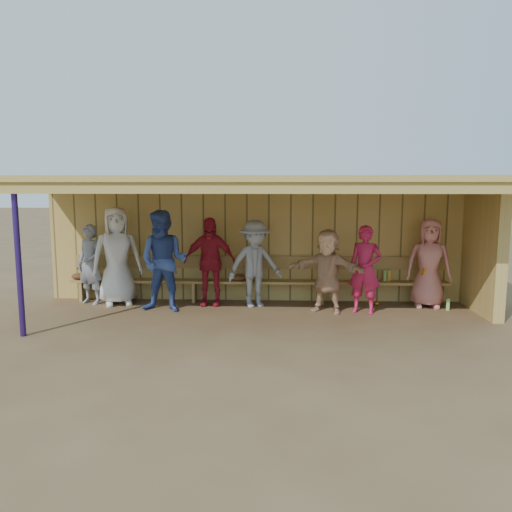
# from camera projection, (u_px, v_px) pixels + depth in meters

# --- Properties ---
(ground) EXTENTS (90.00, 90.00, 0.00)m
(ground) POSITION_uv_depth(u_px,v_px,m) (255.00, 316.00, 9.09)
(ground) COLOR brown
(ground) RESTS_ON ground
(player_a) EXTENTS (0.68, 0.57, 1.60)m
(player_a) POSITION_uv_depth(u_px,v_px,m) (90.00, 264.00, 9.92)
(player_a) COLOR gray
(player_a) RESTS_ON ground
(player_b) EXTENTS (1.12, 0.93, 1.95)m
(player_b) POSITION_uv_depth(u_px,v_px,m) (117.00, 256.00, 9.84)
(player_b) COLOR silver
(player_b) RESTS_ON ground
(player_c) EXTENTS (1.02, 0.85, 1.91)m
(player_c) POSITION_uv_depth(u_px,v_px,m) (164.00, 261.00, 9.31)
(player_c) COLOR #38509B
(player_c) RESTS_ON ground
(player_d) EXTENTS (1.03, 0.44, 1.74)m
(player_d) POSITION_uv_depth(u_px,v_px,m) (209.00, 261.00, 9.81)
(player_d) COLOR #B21C2C
(player_d) RESTS_ON ground
(player_e) EXTENTS (1.25, 1.01, 1.69)m
(player_e) POSITION_uv_depth(u_px,v_px,m) (255.00, 264.00, 9.68)
(player_e) COLOR gray
(player_e) RESTS_ON ground
(player_f) EXTENTS (1.52, 0.95, 1.56)m
(player_f) POSITION_uv_depth(u_px,v_px,m) (327.00, 271.00, 9.26)
(player_f) COLOR #DCA77C
(player_f) RESTS_ON ground
(player_g) EXTENTS (0.70, 0.58, 1.64)m
(player_g) POSITION_uv_depth(u_px,v_px,m) (365.00, 269.00, 9.19)
(player_g) COLOR #C11E48
(player_g) RESTS_ON ground
(player_h) EXTENTS (0.92, 0.67, 1.73)m
(player_h) POSITION_uv_depth(u_px,v_px,m) (429.00, 263.00, 9.63)
(player_h) COLOR tan
(player_h) RESTS_ON ground
(dugout_structure) EXTENTS (8.80, 3.20, 2.50)m
(dugout_structure) POSITION_uv_depth(u_px,v_px,m) (277.00, 220.00, 9.52)
(dugout_structure) COLOR tan
(dugout_structure) RESTS_ON ground
(bench) EXTENTS (7.60, 0.34, 0.93)m
(bench) POSITION_uv_depth(u_px,v_px,m) (258.00, 276.00, 10.12)
(bench) COLOR #A48346
(bench) RESTS_ON ground
(dugout_equipment) EXTENTS (7.48, 0.62, 0.80)m
(dugout_equipment) POSITION_uv_depth(u_px,v_px,m) (229.00, 279.00, 10.02)
(dugout_equipment) COLOR yellow
(dugout_equipment) RESTS_ON ground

